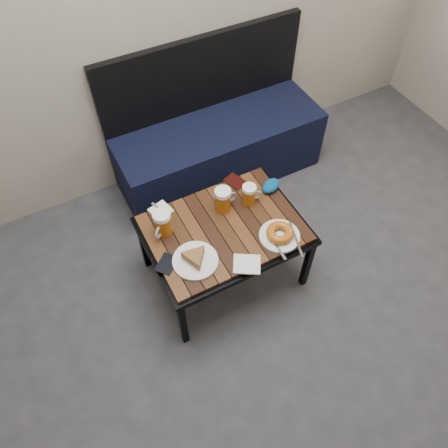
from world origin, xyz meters
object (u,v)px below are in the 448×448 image
beer_mug_right (249,194)px  plate_bagel (280,234)px  beer_mug_centre (223,199)px  plate_pie (195,259)px  bench (218,144)px  passport_navy (167,264)px  cafe_table (224,232)px  passport_burgundy (235,181)px  knit_pouch (271,186)px  beer_mug_left (163,223)px

beer_mug_right → plate_bagel: (0.02, -0.28, -0.04)m
beer_mug_centre → plate_pie: size_ratio=0.62×
plate_pie → plate_bagel: size_ratio=0.83×
bench → passport_navy: size_ratio=11.96×
bench → cafe_table: 0.88m
beer_mug_right → passport_navy: bearing=-147.3°
plate_bagel → passport_burgundy: size_ratio=2.37×
cafe_table → plate_bagel: size_ratio=3.02×
passport_burgundy → bench: bearing=54.3°
plate_pie → passport_navy: 0.14m
plate_pie → plate_bagel: 0.46m
plate_bagel → knit_pouch: size_ratio=2.26×
beer_mug_right → passport_navy: size_ratio=1.05×
beer_mug_right → cafe_table: bearing=-139.2°
plate_bagel → passport_burgundy: bearing=92.1°
knit_pouch → beer_mug_centre: bearing=179.6°
cafe_table → beer_mug_right: bearing=24.2°
plate_bagel → knit_pouch: (0.13, 0.31, 0.00)m
beer_mug_right → beer_mug_centre: bearing=-174.1°
beer_mug_left → passport_navy: bearing=28.3°
cafe_table → plate_bagel: 0.30m
plate_pie → plate_bagel: bearing=-8.5°
beer_mug_left → cafe_table: bearing=115.2°
beer_mug_right → plate_pie: 0.48m
plate_pie → passport_navy: (-0.13, 0.05, -0.02)m
beer_mug_left → beer_mug_centre: size_ratio=1.04×
cafe_table → passport_burgundy: passport_burgundy is taller
plate_pie → passport_navy: bearing=158.5°
beer_mug_centre → beer_mug_right: (0.15, -0.03, -0.01)m
passport_navy → knit_pouch: bearing=64.0°
beer_mug_centre → beer_mug_right: beer_mug_centre is taller
passport_navy → passport_burgundy: (0.57, 0.33, -0.00)m
bench → beer_mug_centre: size_ratio=9.82×
beer_mug_left → passport_navy: 0.21m
beer_mug_left → passport_navy: size_ratio=1.27×
beer_mug_left → beer_mug_centre: bearing=137.4°
passport_navy → beer_mug_right: bearing=65.4°
cafe_table → beer_mug_centre: size_ratio=5.89×
cafe_table → knit_pouch: size_ratio=6.83×
bench → plate_pie: 1.11m
plate_pie → knit_pouch: bearing=22.3°
plate_bagel → passport_navy: plate_bagel is taller
beer_mug_right → passport_burgundy: size_ratio=1.05×
beer_mug_left → passport_burgundy: bearing=152.9°
cafe_table → passport_navy: 0.37m
beer_mug_centre → passport_navy: bearing=-161.9°
beer_mug_centre → beer_mug_left: bearing=173.5°
beer_mug_left → passport_burgundy: (0.50, 0.14, -0.07)m
bench → plate_pie: bearing=-123.0°
plate_pie → passport_burgundy: plate_pie is taller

